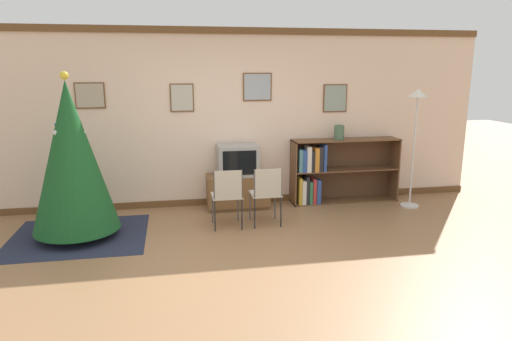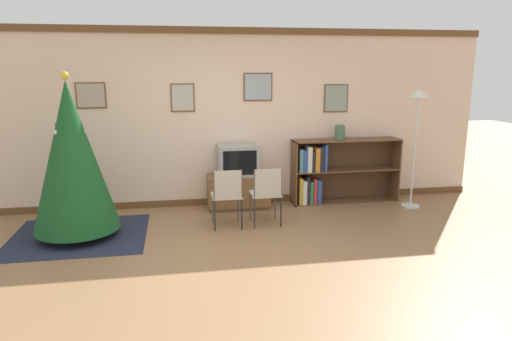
{
  "view_description": "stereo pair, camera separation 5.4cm",
  "coord_description": "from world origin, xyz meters",
  "px_view_note": "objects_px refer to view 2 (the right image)",
  "views": [
    {
      "loc": [
        -0.72,
        -4.6,
        2.13
      ],
      "look_at": [
        0.36,
        1.29,
        0.76
      ],
      "focal_mm": 32.0,
      "sensor_mm": 36.0,
      "label": 1
    },
    {
      "loc": [
        -0.67,
        -4.61,
        2.13
      ],
      "look_at": [
        0.36,
        1.29,
        0.76
      ],
      "focal_mm": 32.0,
      "sensor_mm": 36.0,
      "label": 2
    }
  ],
  "objects_px": {
    "bookshelf": "(327,172)",
    "folding_chair_left": "(227,194)",
    "tv_console": "(238,191)",
    "vase": "(340,132)",
    "folding_chair_right": "(267,192)",
    "christmas_tree": "(72,157)",
    "standing_lamp": "(417,117)",
    "television": "(238,160)"
  },
  "relations": [
    {
      "from": "bookshelf",
      "to": "vase",
      "type": "bearing_deg",
      "value": -3.11
    },
    {
      "from": "standing_lamp",
      "to": "television",
      "type": "bearing_deg",
      "value": 171.23
    },
    {
      "from": "television",
      "to": "folding_chair_right",
      "type": "xyz_separation_m",
      "value": [
        0.27,
        -0.88,
        -0.28
      ]
    },
    {
      "from": "television",
      "to": "vase",
      "type": "relative_size",
      "value": 2.63
    },
    {
      "from": "christmas_tree",
      "to": "folding_chair_left",
      "type": "xyz_separation_m",
      "value": [
        1.92,
        -0.03,
        -0.57
      ]
    },
    {
      "from": "folding_chair_right",
      "to": "vase",
      "type": "relative_size",
      "value": 3.56
    },
    {
      "from": "folding_chair_right",
      "to": "vase",
      "type": "xyz_separation_m",
      "value": [
        1.35,
        0.93,
        0.66
      ]
    },
    {
      "from": "folding_chair_left",
      "to": "bookshelf",
      "type": "bearing_deg",
      "value": 28.82
    },
    {
      "from": "folding_chair_right",
      "to": "bookshelf",
      "type": "height_order",
      "value": "bookshelf"
    },
    {
      "from": "tv_console",
      "to": "vase",
      "type": "relative_size",
      "value": 4.05
    },
    {
      "from": "tv_console",
      "to": "standing_lamp",
      "type": "height_order",
      "value": "standing_lamp"
    },
    {
      "from": "folding_chair_left",
      "to": "vase",
      "type": "distance_m",
      "value": 2.2
    },
    {
      "from": "tv_console",
      "to": "vase",
      "type": "distance_m",
      "value": 1.83
    },
    {
      "from": "folding_chair_right",
      "to": "television",
      "type": "bearing_deg",
      "value": 106.87
    },
    {
      "from": "bookshelf",
      "to": "christmas_tree",
      "type": "bearing_deg",
      "value": -165.97
    },
    {
      "from": "christmas_tree",
      "to": "folding_chair_right",
      "type": "xyz_separation_m",
      "value": [
        2.46,
        -0.03,
        -0.57
      ]
    },
    {
      "from": "television",
      "to": "vase",
      "type": "height_order",
      "value": "vase"
    },
    {
      "from": "standing_lamp",
      "to": "vase",
      "type": "bearing_deg",
      "value": 156.13
    },
    {
      "from": "vase",
      "to": "television",
      "type": "bearing_deg",
      "value": -178.29
    },
    {
      "from": "tv_console",
      "to": "television",
      "type": "bearing_deg",
      "value": -90.0
    },
    {
      "from": "tv_console",
      "to": "bookshelf",
      "type": "xyz_separation_m",
      "value": [
        1.44,
        0.06,
        0.24
      ]
    },
    {
      "from": "folding_chair_left",
      "to": "standing_lamp",
      "type": "bearing_deg",
      "value": 9.19
    },
    {
      "from": "television",
      "to": "vase",
      "type": "bearing_deg",
      "value": 1.71
    },
    {
      "from": "christmas_tree",
      "to": "standing_lamp",
      "type": "bearing_deg",
      "value": 5.2
    },
    {
      "from": "tv_console",
      "to": "folding_chair_right",
      "type": "relative_size",
      "value": 1.14
    },
    {
      "from": "television",
      "to": "folding_chair_left",
      "type": "relative_size",
      "value": 0.74
    },
    {
      "from": "television",
      "to": "folding_chair_right",
      "type": "bearing_deg",
      "value": -73.13
    },
    {
      "from": "tv_console",
      "to": "folding_chair_left",
      "type": "distance_m",
      "value": 0.95
    },
    {
      "from": "tv_console",
      "to": "standing_lamp",
      "type": "distance_m",
      "value": 2.91
    },
    {
      "from": "tv_console",
      "to": "standing_lamp",
      "type": "xyz_separation_m",
      "value": [
        2.65,
        -0.41,
        1.13
      ]
    },
    {
      "from": "television",
      "to": "folding_chair_right",
      "type": "relative_size",
      "value": 0.74
    },
    {
      "from": "tv_console",
      "to": "television",
      "type": "xyz_separation_m",
      "value": [
        -0.0,
        -0.0,
        0.49
      ]
    },
    {
      "from": "vase",
      "to": "standing_lamp",
      "type": "height_order",
      "value": "standing_lamp"
    },
    {
      "from": "folding_chair_left",
      "to": "folding_chair_right",
      "type": "distance_m",
      "value": 0.53
    },
    {
      "from": "standing_lamp",
      "to": "folding_chair_left",
      "type": "bearing_deg",
      "value": -170.81
    },
    {
      "from": "bookshelf",
      "to": "folding_chair_left",
      "type": "bearing_deg",
      "value": -151.18
    },
    {
      "from": "christmas_tree",
      "to": "folding_chair_right",
      "type": "bearing_deg",
      "value": -0.74
    },
    {
      "from": "folding_chair_left",
      "to": "standing_lamp",
      "type": "distance_m",
      "value": 3.09
    },
    {
      "from": "bookshelf",
      "to": "standing_lamp",
      "type": "bearing_deg",
      "value": -21.07
    },
    {
      "from": "television",
      "to": "folding_chair_left",
      "type": "xyz_separation_m",
      "value": [
        -0.27,
        -0.88,
        -0.28
      ]
    },
    {
      "from": "christmas_tree",
      "to": "folding_chair_right",
      "type": "height_order",
      "value": "christmas_tree"
    },
    {
      "from": "vase",
      "to": "standing_lamp",
      "type": "xyz_separation_m",
      "value": [
        1.03,
        -0.46,
        0.26
      ]
    }
  ]
}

